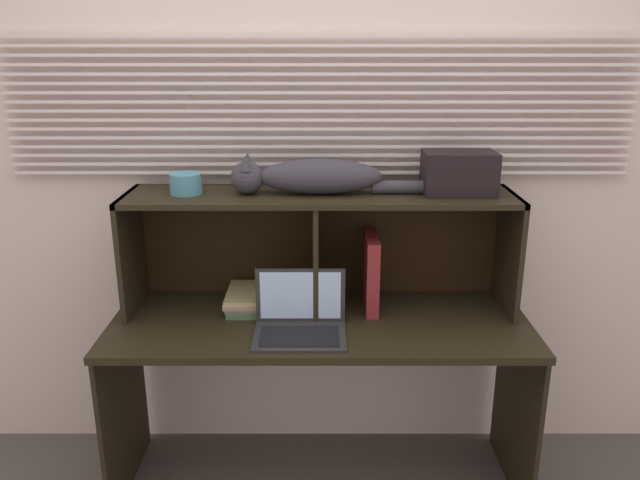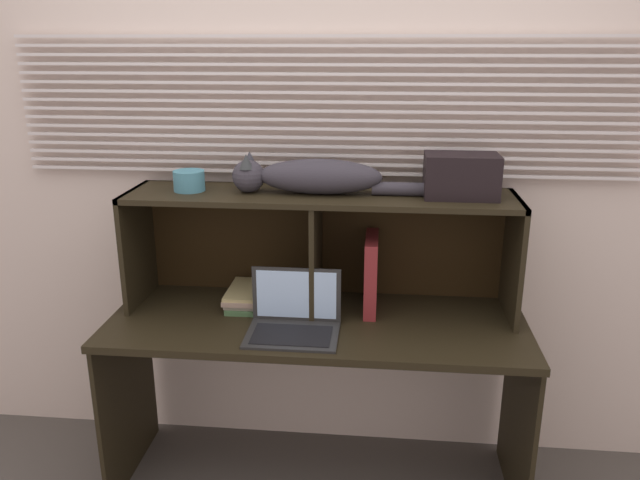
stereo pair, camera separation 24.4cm
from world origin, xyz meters
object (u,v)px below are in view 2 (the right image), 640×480
(storage_box, at_px, (461,176))
(binder_upright, at_px, (371,273))
(book_stack, at_px, (249,296))
(cat, at_px, (310,177))
(small_basket, at_px, (189,181))
(laptop, at_px, (294,320))

(storage_box, bearing_deg, binder_upright, 180.00)
(book_stack, bearing_deg, cat, 0.72)
(small_basket, bearing_deg, cat, 0.00)
(cat, bearing_deg, storage_box, -0.00)
(cat, bearing_deg, small_basket, -180.00)
(small_basket, xyz_separation_m, storage_box, (1.06, 0.00, 0.04))
(cat, distance_m, storage_box, 0.58)
(cat, height_order, storage_box, storage_box)
(small_basket, distance_m, storage_box, 1.06)
(cat, height_order, small_basket, cat)
(laptop, xyz_separation_m, storage_box, (0.61, 0.24, 0.52))
(small_basket, relative_size, storage_box, 0.45)
(book_stack, height_order, small_basket, small_basket)
(cat, relative_size, laptop, 2.32)
(cat, distance_m, small_basket, 0.49)
(binder_upright, distance_m, storage_box, 0.53)
(laptop, height_order, book_stack, laptop)
(laptop, distance_m, storage_box, 0.84)
(laptop, distance_m, small_basket, 0.70)
(small_basket, bearing_deg, storage_box, 0.00)
(cat, xyz_separation_m, storage_box, (0.58, -0.00, 0.02))
(binder_upright, relative_size, small_basket, 2.50)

